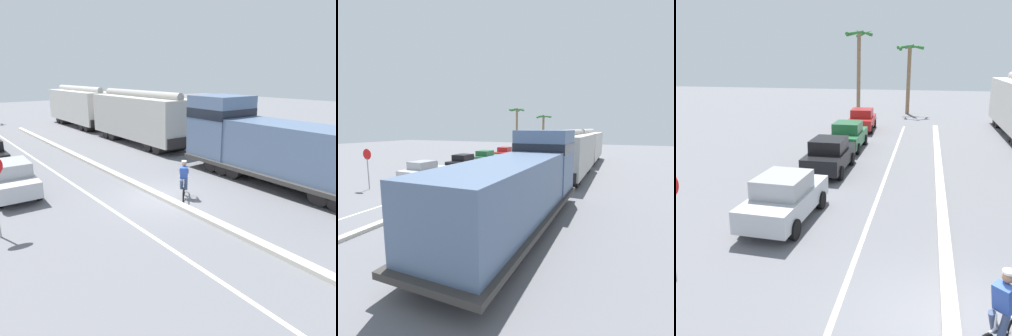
% 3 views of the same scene
% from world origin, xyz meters
% --- Properties ---
extents(ground_plane, '(120.00, 120.00, 0.00)m').
position_xyz_m(ground_plane, '(0.00, 0.00, 0.00)').
color(ground_plane, slate).
extents(median_curb, '(0.36, 36.00, 0.16)m').
position_xyz_m(median_curb, '(0.00, 6.00, 0.08)').
color(median_curb, beige).
rests_on(median_curb, ground).
extents(lane_stripe, '(0.14, 36.00, 0.01)m').
position_xyz_m(lane_stripe, '(-2.40, 6.00, 0.00)').
color(lane_stripe, silver).
rests_on(lane_stripe, ground).
extents(locomotive, '(3.10, 11.61, 4.20)m').
position_xyz_m(locomotive, '(5.79, -1.55, 1.80)').
color(locomotive, slate).
rests_on(locomotive, ground).
extents(hopper_car_lead, '(2.90, 10.60, 4.18)m').
position_xyz_m(hopper_car_lead, '(5.79, 10.61, 2.08)').
color(hopper_car_lead, '#AFACA5').
rests_on(hopper_car_lead, ground).
extents(hopper_car_middle, '(2.90, 10.60, 4.18)m').
position_xyz_m(hopper_car_middle, '(5.79, 22.21, 2.08)').
color(hopper_car_middle, beige).
rests_on(hopper_car_middle, ground).
extents(parked_car_silver, '(1.99, 4.28, 1.62)m').
position_xyz_m(parked_car_silver, '(-5.15, 4.47, 0.82)').
color(parked_car_silver, '#B7BABF').
rests_on(parked_car_silver, ground).
extents(parked_car_black, '(1.85, 4.21, 1.62)m').
position_xyz_m(parked_car_black, '(-5.13, 10.51, 0.82)').
color(parked_car_black, black).
rests_on(parked_car_black, ground).
extents(parked_car_green, '(1.84, 4.20, 1.62)m').
position_xyz_m(parked_car_green, '(-5.20, 15.38, 0.82)').
color(parked_car_green, '#286B3D').
rests_on(parked_car_green, ground).
extents(parked_car_red, '(1.98, 4.27, 1.62)m').
position_xyz_m(parked_car_red, '(-5.38, 21.59, 0.82)').
color(parked_car_red, red).
rests_on(parked_car_red, ground).
extents(cyclist, '(1.19, 1.31, 1.71)m').
position_xyz_m(cyclist, '(0.81, -0.60, 0.82)').
color(cyclist, black).
rests_on(cyclist, ground).
extents(stop_sign, '(0.76, 0.08, 2.88)m').
position_xyz_m(stop_sign, '(-6.53, 0.40, 2.02)').
color(stop_sign, gray).
rests_on(stop_sign, ground).
extents(palm_tree_near, '(2.72, 2.79, 7.83)m').
position_xyz_m(palm_tree_near, '(-7.31, 31.17, 5.71)').
color(palm_tree_near, '#846647').
rests_on(palm_tree_near, ground).
extents(palm_tree_far, '(2.63, 2.71, 6.58)m').
position_xyz_m(palm_tree_far, '(-2.56, 31.33, 4.89)').
color(palm_tree_far, '#846647').
rests_on(palm_tree_far, ground).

